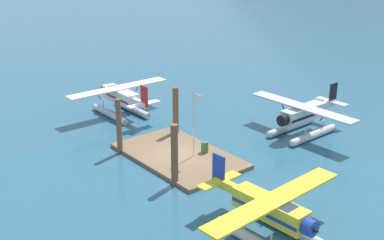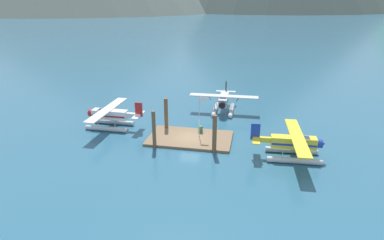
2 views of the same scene
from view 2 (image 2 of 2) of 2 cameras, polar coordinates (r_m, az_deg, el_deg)
ground_plane at (r=41.02m, az=-0.33°, el=-3.38°), size 1200.00×1200.00×0.00m
dock_platform at (r=40.96m, az=-0.33°, el=-3.19°), size 10.33×6.24×0.30m
piling_near_left at (r=38.22m, az=-6.65°, el=-1.69°), size 0.44×0.44×4.54m
piling_near_right at (r=36.88m, az=3.95°, el=-2.47°), size 0.50×0.50×4.50m
piling_far_left at (r=43.38m, az=-4.53°, el=1.02°), size 0.50×0.50×4.35m
flagpole at (r=40.09m, az=1.47°, el=1.62°), size 0.95×0.10×5.29m
fuel_drum at (r=42.17m, az=1.51°, el=-1.61°), size 0.62×0.62×0.88m
seaplane_silver_bow_right at (r=50.55m, az=5.53°, el=3.13°), size 10.42×7.98×3.84m
seaplane_white_port_fwd at (r=45.44m, az=-14.13°, el=0.55°), size 7.98×10.41×3.84m
seaplane_yellow_stbd_aft at (r=37.41m, az=17.28°, el=-4.20°), size 7.98×10.46×3.84m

